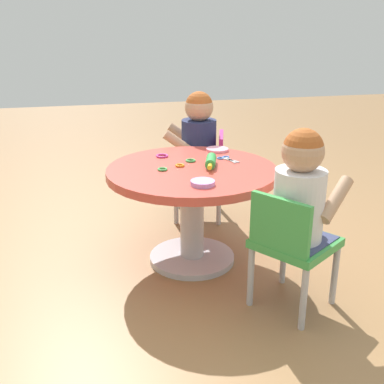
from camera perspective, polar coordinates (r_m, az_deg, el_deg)
ground_plane at (r=2.53m, az=-0.00°, el=-8.09°), size 10.00×10.00×0.00m
craft_table at (r=2.37m, az=-0.00°, el=-0.06°), size 0.84×0.84×0.50m
child_chair_left at (r=2.04m, az=11.76°, el=-6.07°), size 0.42×0.42×0.54m
seated_child_left at (r=1.99m, az=12.82°, el=0.19°), size 0.42×0.44×0.51m
child_chair_right at (r=2.96m, az=1.48°, el=2.61°), size 0.37×0.37×0.54m
seated_child_right at (r=2.90m, az=0.73°, el=6.90°), size 0.36×0.41×0.51m
rolling_pin at (r=2.36m, az=2.26°, el=3.71°), size 0.23×0.09×0.05m
craft_scissors at (r=2.48m, az=4.12°, el=3.98°), size 0.14×0.10×0.01m
playdough_blob_0 at (r=2.09m, az=1.28°, el=1.11°), size 0.11×0.11×0.02m
playdough_blob_1 at (r=2.64m, az=3.04°, el=5.08°), size 0.12×0.12×0.01m
cookie_cutter_0 at (r=2.44m, az=-0.17°, el=3.79°), size 0.05×0.05×0.01m
cookie_cutter_1 at (r=2.30m, az=-3.55°, el=2.74°), size 0.05×0.05×0.01m
cookie_cutter_2 at (r=2.53m, az=-3.59°, el=4.34°), size 0.07×0.07×0.01m
cookie_cutter_3 at (r=2.36m, az=-1.46°, el=3.20°), size 0.05×0.05×0.01m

